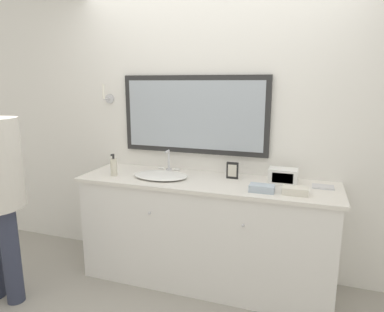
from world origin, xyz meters
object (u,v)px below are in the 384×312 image
object	(u,v)px
soap_bottle	(114,167)
picture_frame	(232,170)
appliance_box	(283,176)
sink_basin	(161,175)

from	to	relation	value
soap_bottle	picture_frame	size ratio (longest dim) A/B	1.36
soap_bottle	appliance_box	size ratio (longest dim) A/B	0.86
sink_basin	picture_frame	distance (m)	0.61
sink_basin	appliance_box	xyz separation A→B (m)	(1.01, 0.15, 0.04)
soap_bottle	picture_frame	world-z (taller)	soap_bottle
appliance_box	picture_frame	world-z (taller)	picture_frame
picture_frame	sink_basin	bearing A→B (deg)	-166.11
sink_basin	picture_frame	bearing A→B (deg)	13.89
appliance_box	soap_bottle	bearing A→B (deg)	-170.51
soap_bottle	picture_frame	distance (m)	1.03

